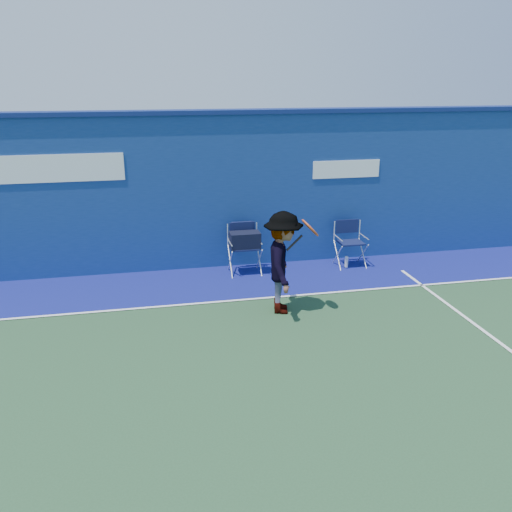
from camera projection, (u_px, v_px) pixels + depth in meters
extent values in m
plane|color=#244428|center=(196.00, 417.00, 6.16)|extent=(80.00, 80.00, 0.00)
cube|color=navy|center=(166.00, 194.00, 10.51)|extent=(24.00, 0.40, 3.00)
cube|color=navy|center=(162.00, 112.00, 10.03)|extent=(24.00, 0.50, 0.08)
cube|color=white|center=(346.00, 169.00, 10.89)|extent=(1.40, 0.02, 0.35)
cube|color=navy|center=(174.00, 286.00, 9.97)|extent=(24.00, 1.80, 0.01)
cube|color=white|center=(177.00, 305.00, 9.13)|extent=(24.00, 0.06, 0.01)
cube|color=#10173D|center=(245.00, 248.00, 10.49)|extent=(0.51, 0.43, 0.03)
cube|color=silver|center=(242.00, 234.00, 10.65)|extent=(0.58, 0.03, 0.42)
cube|color=#10173D|center=(242.00, 229.00, 10.63)|extent=(0.51, 0.03, 0.29)
cube|color=black|center=(245.00, 240.00, 10.41)|extent=(0.58, 0.34, 0.31)
cube|color=#10173D|center=(242.00, 227.00, 10.61)|extent=(0.42, 0.06, 0.23)
cube|color=#10173D|center=(351.00, 243.00, 10.89)|extent=(0.48, 0.40, 0.03)
cube|color=silver|center=(347.00, 230.00, 11.05)|extent=(0.55, 0.02, 0.40)
cube|color=#10173D|center=(347.00, 226.00, 11.03)|extent=(0.48, 0.03, 0.28)
cylinder|color=silver|center=(346.00, 262.00, 10.93)|extent=(0.07, 0.07, 0.24)
imported|color=#EA4738|center=(283.00, 263.00, 8.69)|extent=(0.84, 1.19, 1.68)
torus|color=#C14119|center=(310.00, 228.00, 8.46)|extent=(0.28, 0.37, 0.29)
cylinder|color=gray|center=(310.00, 228.00, 8.46)|extent=(0.22, 0.32, 0.23)
cylinder|color=black|center=(294.00, 243.00, 8.49)|extent=(0.27, 0.04, 0.26)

